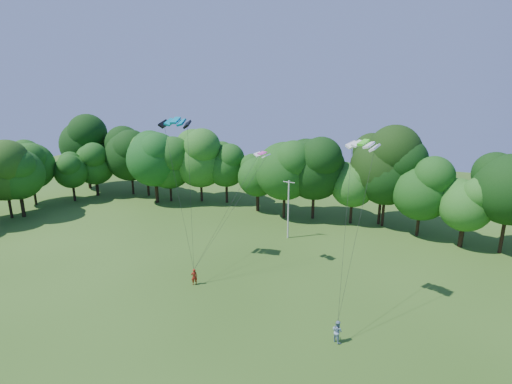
% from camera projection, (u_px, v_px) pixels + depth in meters
% --- Properties ---
extents(utility_pole, '(1.50, 0.20, 7.51)m').
position_uv_depth(utility_pole, '(288.00, 209.00, 49.81)').
color(utility_pole, beige).
rests_on(utility_pole, ground).
extents(kite_flyer_left, '(0.73, 0.70, 1.67)m').
position_uv_depth(kite_flyer_left, '(194.00, 277.00, 38.91)').
color(kite_flyer_left, maroon).
rests_on(kite_flyer_left, ground).
extents(kite_flyer_right, '(1.10, 1.03, 1.79)m').
position_uv_depth(kite_flyer_right, '(337.00, 331.00, 30.29)').
color(kite_flyer_right, '#86A5BA').
rests_on(kite_flyer_right, ground).
extents(kite_teal, '(3.32, 1.91, 0.62)m').
position_uv_depth(kite_teal, '(175.00, 120.00, 40.04)').
color(kite_teal, '#0589AA').
rests_on(kite_teal, ground).
extents(kite_green, '(2.84, 2.08, 0.45)m').
position_uv_depth(kite_green, '(363.00, 142.00, 31.97)').
color(kite_green, '#44E923').
rests_on(kite_green, ground).
extents(kite_pink, '(1.87, 1.41, 0.26)m').
position_uv_depth(kite_pink, '(262.00, 153.00, 39.89)').
color(kite_pink, '#F744B6').
rests_on(kite_pink, ground).
extents(tree_back_west, '(9.66, 9.66, 14.05)m').
position_uv_depth(tree_back_west, '(154.00, 150.00, 63.50)').
color(tree_back_west, '#372416').
rests_on(tree_back_west, ground).
extents(tree_back_center, '(9.80, 9.80, 14.26)m').
position_uv_depth(tree_back_center, '(384.00, 161.00, 53.46)').
color(tree_back_center, '#311F13').
rests_on(tree_back_center, ground).
extents(tree_flank_west, '(8.49, 8.49, 12.35)m').
position_uv_depth(tree_flank_west, '(3.00, 166.00, 56.30)').
color(tree_flank_west, '#2F2412').
rests_on(tree_flank_west, ground).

